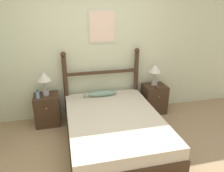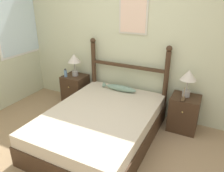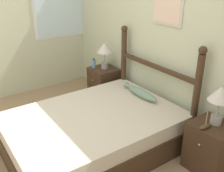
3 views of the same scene
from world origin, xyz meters
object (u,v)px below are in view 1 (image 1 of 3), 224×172
nightstand_left (47,109)px  nightstand_right (154,98)px  table_lamp_right (155,70)px  fish_pillow (101,94)px  bottle (38,95)px  model_boat (157,87)px  table_lamp_left (44,78)px  bed (114,129)px

nightstand_left → nightstand_right: bearing=0.0°
nightstand_left → nightstand_right: (2.12, 0.00, 0.00)m
table_lamp_right → fish_pillow: bearing=-175.6°
bottle → model_boat: (2.22, -0.01, -0.05)m
nightstand_right → bottle: bearing=-177.1°
nightstand_right → table_lamp_left: bearing=179.6°
table_lamp_left → bottle: (-0.13, -0.13, -0.24)m
table_lamp_right → model_boat: table_lamp_right is taller
bed → fish_pillow: size_ratio=3.22×
nightstand_right → bottle: size_ratio=3.47×
table_lamp_left → fish_pillow: bearing=-4.1°
bed → nightstand_left: size_ratio=3.56×
model_boat → table_lamp_right: bearing=86.4°
nightstand_left → model_boat: size_ratio=2.64×
table_lamp_left → bottle: bearing=-134.9°
fish_pillow → nightstand_right: bearing=2.8°
table_lamp_right → fish_pillow: size_ratio=0.68×
bed → nightstand_right: size_ratio=3.56×
bed → model_boat: size_ratio=9.40×
nightstand_right → table_lamp_left: table_lamp_left is taller
table_lamp_right → bottle: table_lamp_right is taller
nightstand_left → fish_pillow: size_ratio=0.91×
table_lamp_right → bottle: size_ratio=2.62×
model_boat → fish_pillow: size_ratio=0.34×
bed → model_boat: bearing=34.7°
table_lamp_left → bed: bearing=-39.3°
table_lamp_left → model_boat: 2.12m
nightstand_right → fish_pillow: fish_pillow is taller
nightstand_right → table_lamp_left: (-2.12, 0.02, 0.61)m
table_lamp_right → table_lamp_left: bearing=-179.6°
bed → table_lamp_right: 1.52m
table_lamp_right → model_boat: (-0.01, -0.16, -0.29)m
nightstand_left → nightstand_right: size_ratio=1.00×
table_lamp_left → bottle: table_lamp_left is taller
table_lamp_left → fish_pillow: (1.00, -0.07, -0.36)m
bed → table_lamp_left: 1.51m
nightstand_left → model_boat: bearing=-3.5°
nightstand_left → bottle: size_ratio=3.47×
nightstand_right → table_lamp_right: size_ratio=1.32×
fish_pillow → bed: bearing=-85.9°
bed → nightstand_left: 1.36m
nightstand_right → fish_pillow: (-1.12, -0.06, 0.24)m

